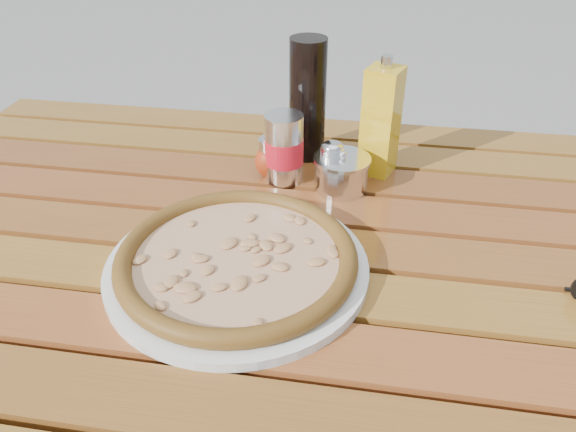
% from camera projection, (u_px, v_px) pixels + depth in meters
% --- Properties ---
extents(table, '(1.40, 0.90, 0.75)m').
position_uv_depth(table, '(286.00, 279.00, 0.88)').
color(table, '#3B250D').
rests_on(table, ground).
extents(plate, '(0.37, 0.37, 0.01)m').
position_uv_depth(plate, '(237.00, 267.00, 0.77)').
color(plate, silver).
rests_on(plate, table).
extents(pizza, '(0.34, 0.34, 0.03)m').
position_uv_depth(pizza, '(237.00, 258.00, 0.76)').
color(pizza, beige).
rests_on(pizza, plate).
extents(pepper_shaker, '(0.07, 0.07, 0.08)m').
position_uv_depth(pepper_shaker, '(270.00, 157.00, 0.97)').
color(pepper_shaker, '#A83313').
rests_on(pepper_shaker, table).
extents(oregano_shaker, '(0.06, 0.06, 0.08)m').
position_uv_depth(oregano_shaker, '(332.00, 164.00, 0.95)').
color(oregano_shaker, '#3A3E19').
rests_on(oregano_shaker, table).
extents(dark_bottle, '(0.09, 0.09, 0.22)m').
position_uv_depth(dark_bottle, '(308.00, 100.00, 1.00)').
color(dark_bottle, black).
rests_on(dark_bottle, table).
extents(soda_can, '(0.09, 0.09, 0.12)m').
position_uv_depth(soda_can, '(284.00, 149.00, 0.96)').
color(soda_can, silver).
rests_on(soda_can, table).
extents(olive_oil_cruet, '(0.07, 0.07, 0.21)m').
position_uv_depth(olive_oil_cruet, '(381.00, 121.00, 0.96)').
color(olive_oil_cruet, gold).
rests_on(olive_oil_cruet, table).
extents(parmesan_tin, '(0.12, 0.12, 0.07)m').
position_uv_depth(parmesan_tin, '(342.00, 173.00, 0.94)').
color(parmesan_tin, silver).
rests_on(parmesan_tin, table).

